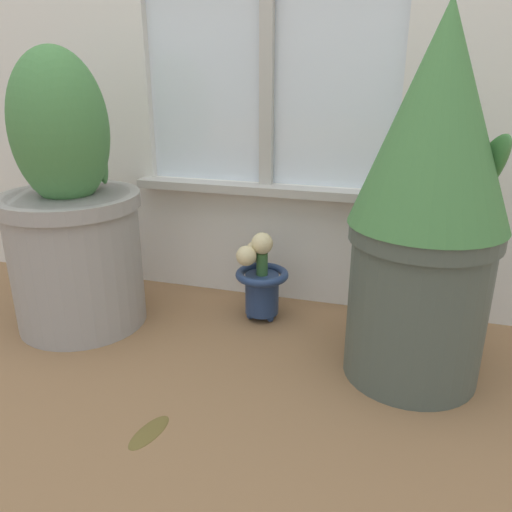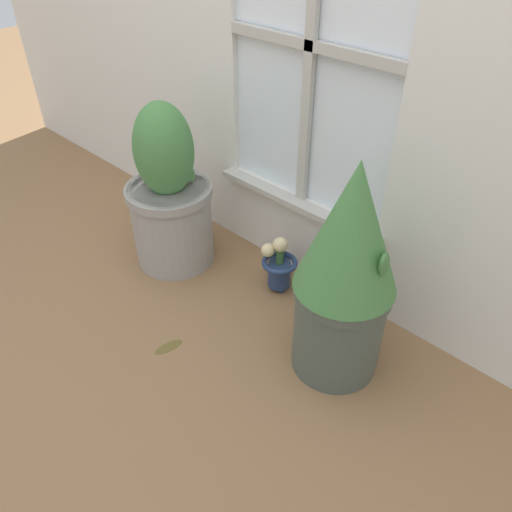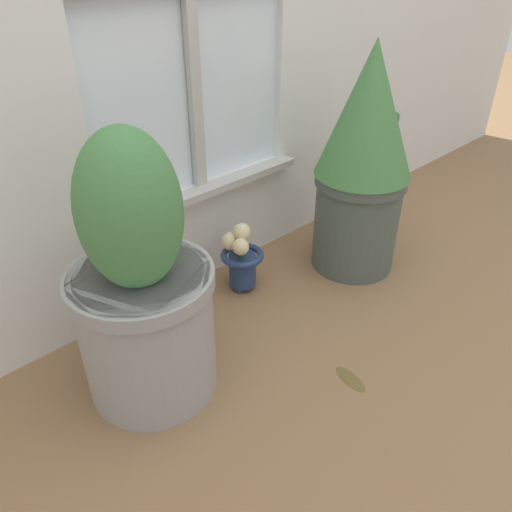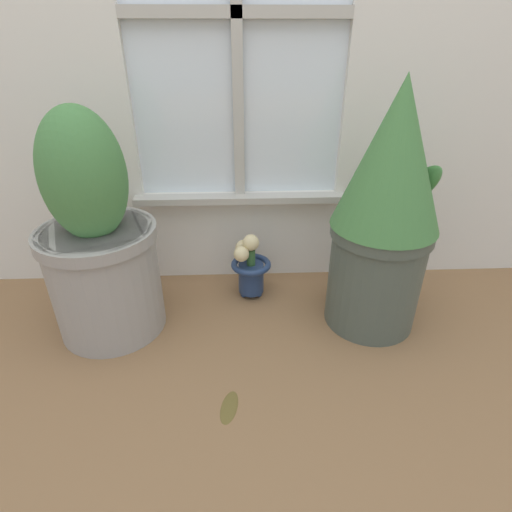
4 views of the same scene
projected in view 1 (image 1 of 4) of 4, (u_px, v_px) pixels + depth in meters
The scene contains 5 objects.
ground_plane at pixel (177, 424), 0.99m from camera, with size 10.00×10.00×0.00m, color olive.
potted_plant_left at pixel (72, 216), 1.29m from camera, with size 0.36×0.36×0.72m.
potted_plant_right at pixel (429, 201), 1.02m from camera, with size 0.32×0.32×0.79m.
flower_vase at pixel (260, 277), 1.37m from camera, with size 0.15×0.15×0.25m.
fallen_leaf at pixel (149, 431), 0.96m from camera, with size 0.06×0.12×0.01m.
Camera 1 is at (0.38, -0.73, 0.65)m, focal length 35.00 mm.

